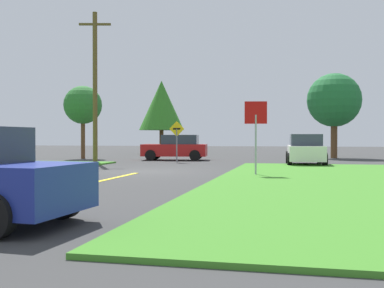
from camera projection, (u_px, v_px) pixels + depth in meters
ground_plane at (144, 171)px, 19.97m from camera, size 120.00×120.00×0.00m
lane_stripe_center at (47, 193)px, 12.16m from camera, size 0.20×14.00×0.01m
stop_sign at (256, 123)px, 17.36m from camera, size 0.82×0.18×2.79m
car_on_crossroad at (305, 150)px, 24.70m from camera, size 2.10×4.49×1.62m
car_approaching_junction at (176, 148)px, 30.08m from camera, size 4.29×2.42×1.62m
utility_pole_mid at (95, 85)px, 26.58m from camera, size 1.78×0.54×8.56m
direction_sign at (177, 137)px, 27.28m from camera, size 0.91×0.08×2.41m
oak_tree_left at (334, 100)px, 33.02m from camera, size 3.78×3.78×5.99m
pine_tree_center at (161, 105)px, 41.79m from camera, size 4.01×4.01×6.54m
oak_tree_right at (83, 105)px, 32.21m from camera, size 2.62×2.62×5.01m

